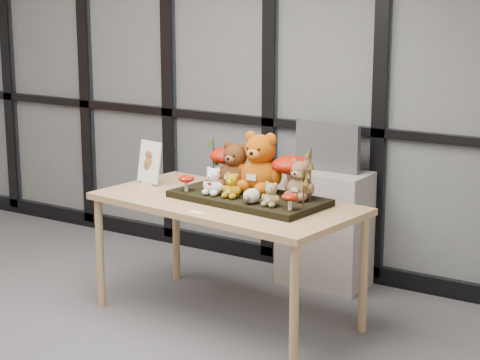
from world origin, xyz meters
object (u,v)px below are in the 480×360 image
Objects in this scene: bear_small_yellow at (232,184)px; mushroom_back_left at (227,164)px; bear_brown_medium at (236,163)px; bear_tan_back at (300,177)px; mushroom_front_right at (290,201)px; sign_holder at (149,164)px; plush_cream_hedgehog at (252,195)px; mushroom_front_left at (186,182)px; mushroom_back_right at (291,174)px; cabinet at (324,228)px; monitor at (328,147)px; display_table at (227,211)px; bear_pooh_yellow at (261,159)px; bear_beige_small at (271,193)px; diorama_tray at (249,198)px; bear_white_bow at (214,180)px.

mushroom_back_left is (-0.23, 0.30, 0.04)m from bear_small_yellow.
bear_brown_medium is 1.23× the size of bear_tan_back.
sign_holder is at bearing 169.51° from mushroom_front_right.
mushroom_front_left reaches higher than plush_cream_hedgehog.
mushroom_front_right is 1.18m from sign_holder.
mushroom_back_right is 0.89m from cabinet.
bear_brown_medium reaches higher than bear_tan_back.
monitor is at bearing 98.45° from plush_cream_hedgehog.
mushroom_front_right is (0.50, -0.12, 0.16)m from display_table.
bear_pooh_yellow is 0.36m from bear_beige_small.
bear_tan_back is 0.40m from bear_small_yellow.
mushroom_front_left is (-0.62, 0.03, -0.02)m from bear_beige_small.
bear_small_yellow is at bearing -97.88° from cabinet.
diorama_tray is 0.24m from bear_pooh_yellow.
plush_cream_hedgehog reaches higher than diorama_tray.
diorama_tray is at bearing -148.51° from mushroom_back_right.
monitor is at bearing 88.67° from bear_small_yellow.
bear_brown_medium reaches higher than bear_beige_small.
mushroom_front_right is 0.13× the size of cabinet.
cabinet is at bearing 64.54° from mushroom_front_left.
bear_tan_back reaches higher than sign_holder.
bear_beige_small reaches higher than diorama_tray.
bear_pooh_yellow is 0.31m from bear_white_bow.
mushroom_back_left reaches higher than diorama_tray.
bear_pooh_yellow reaches higher than bear_white_bow.
bear_pooh_yellow is (0.02, 0.10, 0.22)m from diorama_tray.
mushroom_back_left is at bearing 128.87° from display_table.
cabinet is 1.73× the size of monitor.
mushroom_back_right is (0.50, -0.07, 0.01)m from mushroom_back_left.
plush_cream_hedgehog is 0.49m from mushroom_front_left.
bear_small_yellow is 0.33m from mushroom_front_left.
bear_beige_small is at bearing -24.99° from bear_brown_medium.
bear_brown_medium is 0.64m from sign_holder.
monitor reaches higher than display_table.
bear_tan_back is (0.30, 0.08, 0.15)m from diorama_tray.
bear_small_yellow is (-0.07, -0.21, -0.12)m from bear_pooh_yellow.
bear_tan_back is at bearing 58.00° from plush_cream_hedgehog.
bear_beige_small is (-0.06, -0.23, -0.05)m from bear_tan_back.
mushroom_back_left is at bearing -118.82° from monitor.
monitor is (0.06, 0.76, -0.04)m from bear_pooh_yellow.
mushroom_front_left reaches higher than display_table.
mushroom_back_right is at bearing -79.42° from cabinet.
bear_white_bow is 1.72× the size of mushroom_front_right.
bear_pooh_yellow is at bearing 50.91° from bear_white_bow.
mushroom_back_right reaches higher than diorama_tray.
bear_small_yellow is 0.75m from sign_holder.
diorama_tray is at bearing -95.49° from monitor.
mushroom_front_left is (-0.25, -0.07, 0.16)m from display_table.
plush_cream_hedgehog is 0.93m from sign_holder.
bear_tan_back is 1.58× the size of bear_small_yellow.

